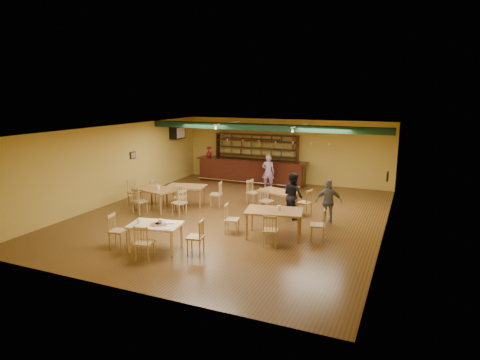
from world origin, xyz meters
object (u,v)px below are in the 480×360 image
at_px(bar_counter, 251,171).
at_px(dining_table_d, 274,224).
at_px(dining_table_c, 156,199).
at_px(near_table, 156,237).
at_px(dining_table_a, 186,195).
at_px(patron_bar, 268,172).
at_px(dining_table_b, 278,200).
at_px(patron_right_a, 293,195).

xyz_separation_m(bar_counter, dining_table_d, (3.40, -6.67, -0.15)).
xyz_separation_m(dining_table_c, near_table, (2.32, -3.35, -0.03)).
distance_m(dining_table_a, patron_bar, 4.24).
bearing_deg(patron_bar, dining_table_b, 107.20).
relative_size(bar_counter, patron_bar, 3.49).
height_order(dining_table_b, patron_bar, patron_bar).
distance_m(near_table, patron_bar, 8.11).
relative_size(dining_table_a, near_table, 1.06).
bearing_deg(bar_counter, near_table, -85.00).
relative_size(dining_table_c, dining_table_d, 0.95).
distance_m(dining_table_b, near_table, 5.42).
relative_size(dining_table_d, near_table, 1.20).
bearing_deg(dining_table_d, dining_table_a, 142.00).
xyz_separation_m(dining_table_a, dining_table_c, (-0.68, -1.04, 0.03)).
height_order(dining_table_b, dining_table_c, dining_table_c).
height_order(bar_counter, near_table, bar_counter).
distance_m(dining_table_d, patron_right_a, 2.10).
height_order(dining_table_a, patron_right_a, patron_right_a).
distance_m(patron_bar, patron_right_a, 4.39).
bearing_deg(near_table, patron_right_a, 48.38).
relative_size(dining_table_c, patron_right_a, 0.99).
bearing_deg(patron_bar, patron_right_a, 112.10).
height_order(dining_table_a, patron_bar, patron_bar).
distance_m(dining_table_c, near_table, 4.08).
bearing_deg(dining_table_b, dining_table_a, -151.09).
height_order(near_table, patron_bar, patron_bar).
distance_m(bar_counter, patron_bar, 1.43).
bearing_deg(bar_counter, patron_right_a, -53.73).
bearing_deg(patron_bar, dining_table_d, 102.62).
relative_size(dining_table_b, patron_right_a, 0.88).
height_order(bar_counter, dining_table_b, bar_counter).
bearing_deg(patron_bar, near_table, 78.94).
xyz_separation_m(bar_counter, dining_table_a, (-0.86, -4.53, -0.20)).
distance_m(bar_counter, near_table, 8.95).
bearing_deg(near_table, dining_table_c, 114.20).
xyz_separation_m(near_table, patron_right_a, (2.60, 4.31, 0.42)).
distance_m(dining_table_c, patron_right_a, 5.03).
distance_m(dining_table_d, patron_bar, 6.28).
xyz_separation_m(dining_table_d, patron_bar, (-2.25, 5.85, 0.36)).
height_order(dining_table_b, patron_right_a, patron_right_a).
xyz_separation_m(bar_counter, dining_table_c, (-1.54, -5.57, -0.17)).
bearing_deg(dining_table_d, bar_counter, 105.68).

